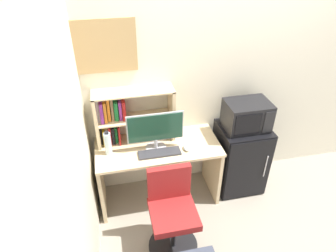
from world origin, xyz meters
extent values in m
cube|color=silver|center=(0.40, 0.02, 1.30)|extent=(6.40, 0.04, 2.60)
cube|color=silver|center=(-1.62, -1.60, 1.30)|extent=(0.04, 4.40, 2.60)
cube|color=beige|center=(-0.91, -0.29, 0.72)|extent=(1.27, 0.58, 0.03)
cube|color=beige|center=(-1.53, -0.29, 0.35)|extent=(0.04, 0.52, 0.70)
cube|color=beige|center=(-0.30, -0.29, 0.35)|extent=(0.04, 0.52, 0.70)
cube|color=beige|center=(-1.49, -0.12, 1.01)|extent=(0.03, 0.24, 0.57)
cube|color=beige|center=(-0.73, -0.12, 1.01)|extent=(0.03, 0.24, 0.57)
cube|color=beige|center=(-1.11, -0.12, 1.29)|extent=(0.79, 0.24, 0.01)
cube|color=beige|center=(-1.11, -0.12, 0.99)|extent=(0.73, 0.24, 0.01)
cube|color=black|center=(-1.47, -0.09, 0.82)|extent=(0.03, 0.13, 0.18)
cube|color=gold|center=(-1.44, -0.10, 0.82)|extent=(0.02, 0.19, 0.18)
cube|color=brown|center=(-1.41, -0.09, 0.84)|extent=(0.03, 0.14, 0.22)
cube|color=#B21E1E|center=(-1.38, -0.10, 0.83)|extent=(0.02, 0.16, 0.20)
cube|color=black|center=(-1.35, -0.10, 0.83)|extent=(0.02, 0.16, 0.19)
cube|color=#197233|center=(-1.32, -0.09, 0.82)|extent=(0.02, 0.14, 0.18)
cube|color=#B21E1E|center=(-1.29, -0.11, 0.84)|extent=(0.02, 0.20, 0.21)
cube|color=silver|center=(-1.47, -0.09, 1.12)|extent=(0.03, 0.13, 0.24)
cube|color=purple|center=(-1.43, -0.10, 1.11)|extent=(0.03, 0.17, 0.22)
cube|color=orange|center=(-1.40, -0.10, 1.11)|extent=(0.03, 0.16, 0.21)
cube|color=orange|center=(-1.36, -0.09, 1.12)|extent=(0.03, 0.13, 0.24)
cube|color=brown|center=(-1.33, -0.09, 1.12)|extent=(0.02, 0.14, 0.25)
cube|color=#197233|center=(-1.29, -0.09, 1.10)|extent=(0.04, 0.13, 0.20)
cube|color=purple|center=(-1.25, -0.09, 1.10)|extent=(0.03, 0.14, 0.20)
cube|color=#B21E1E|center=(-1.22, -0.10, 1.10)|extent=(0.03, 0.16, 0.21)
cylinder|color=#B7B7BC|center=(-0.94, -0.33, 0.74)|extent=(0.21, 0.21, 0.02)
cylinder|color=#B7B7BC|center=(-0.94, -0.33, 0.80)|extent=(0.04, 0.04, 0.10)
cube|color=#B7B7BC|center=(-0.94, -0.32, 0.99)|extent=(0.56, 0.01, 0.31)
cube|color=#193D2D|center=(-0.94, -0.33, 0.99)|extent=(0.53, 0.02, 0.28)
cube|color=#333338|center=(-0.92, -0.42, 0.74)|extent=(0.42, 0.13, 0.02)
ellipsoid|color=silver|center=(-0.64, -0.41, 0.75)|extent=(0.06, 0.11, 0.04)
cylinder|color=silver|center=(-1.41, -0.30, 0.85)|extent=(0.07, 0.07, 0.24)
cylinder|color=black|center=(-1.41, -0.30, 0.98)|extent=(0.04, 0.04, 0.02)
cube|color=black|center=(0.03, -0.28, 0.41)|extent=(0.52, 0.47, 0.82)
cube|color=black|center=(0.03, -0.52, 0.41)|extent=(0.50, 0.01, 0.78)
cylinder|color=#B2B2B7|center=(0.22, -0.53, 0.45)|extent=(0.01, 0.01, 0.29)
cube|color=black|center=(0.03, -0.28, 0.97)|extent=(0.45, 0.33, 0.30)
cube|color=black|center=(-0.03, -0.45, 0.97)|extent=(0.27, 0.01, 0.23)
cube|color=black|center=(0.20, -0.45, 0.97)|extent=(0.11, 0.01, 0.24)
cylinder|color=black|center=(-0.91, -0.97, 0.02)|extent=(0.47, 0.47, 0.04)
cylinder|color=black|center=(-0.91, -0.97, 0.24)|extent=(0.04, 0.04, 0.44)
cube|color=maroon|center=(-0.91, -0.97, 0.48)|extent=(0.41, 0.41, 0.07)
cube|color=maroon|center=(-0.91, -0.79, 0.69)|extent=(0.39, 0.06, 0.35)
cube|color=tan|center=(-1.39, -0.01, 1.71)|extent=(0.70, 0.02, 0.49)
camera|label=1|loc=(-1.33, -2.71, 2.61)|focal=32.18mm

